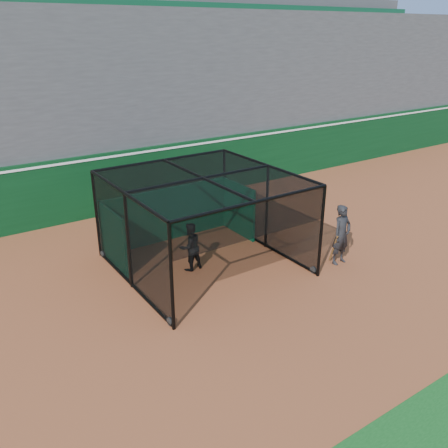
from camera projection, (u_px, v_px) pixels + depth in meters
ground at (256, 294)px, 13.40m from camera, size 120.00×120.00×0.00m
outfield_wall at (130, 178)px, 19.43m from camera, size 50.00×0.50×2.50m
grandstand at (91, 89)px, 21.11m from camera, size 50.00×7.85×8.95m
batting_cage at (203, 223)px, 14.52m from camera, size 5.04×5.16×2.87m
batter at (190, 247)px, 14.51m from camera, size 0.80×0.65×1.53m
on_deck_player at (341, 235)px, 14.85m from camera, size 0.74×0.51×1.94m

